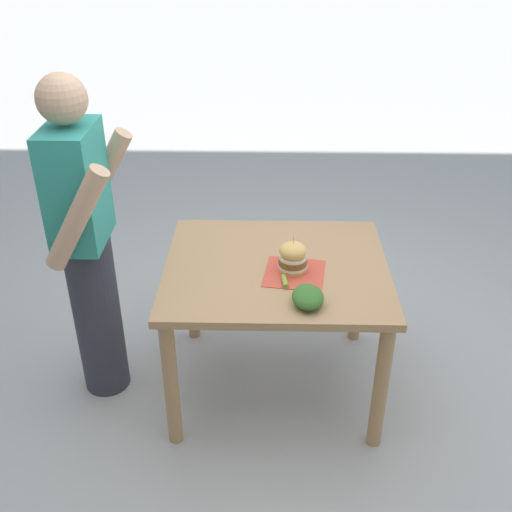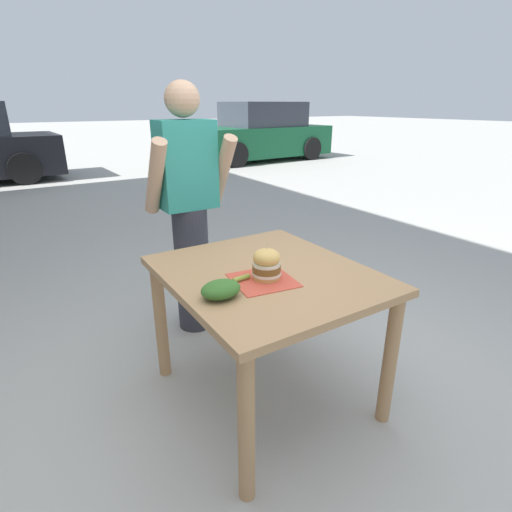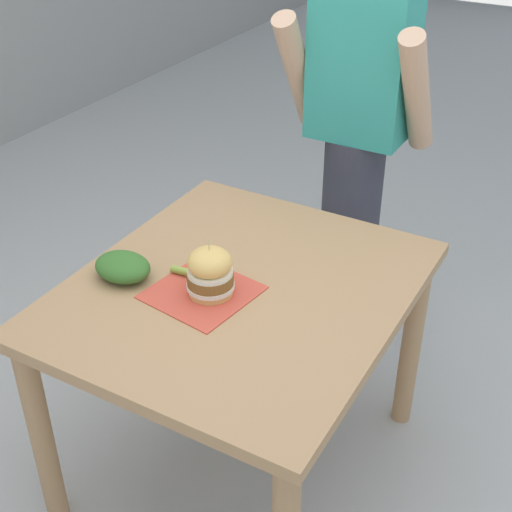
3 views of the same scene
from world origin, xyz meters
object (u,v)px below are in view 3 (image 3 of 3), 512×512
at_px(side_salad, 123,267).
at_px(sandwich, 210,272).
at_px(pickle_spear, 185,272).
at_px(diner_across_table, 356,140).
at_px(patio_table, 240,317).

bearing_deg(side_salad, sandwich, 11.87).
relative_size(pickle_spear, diner_across_table, 0.05).
bearing_deg(diner_across_table, sandwich, -92.00).
bearing_deg(side_salad, patio_table, 22.31).
distance_m(patio_table, diner_across_table, 0.95).
bearing_deg(sandwich, side_salad, -168.13).
relative_size(pickle_spear, side_salad, 0.50).
bearing_deg(patio_table, pickle_spear, -167.49).
bearing_deg(diner_across_table, pickle_spear, -99.04).
xyz_separation_m(sandwich, pickle_spear, (-0.12, 0.04, -0.06)).
relative_size(sandwich, side_salad, 1.02).
bearing_deg(diner_across_table, side_salad, -106.51).
bearing_deg(sandwich, pickle_spear, 161.44).
distance_m(sandwich, pickle_spear, 0.14).
relative_size(sandwich, pickle_spear, 2.03).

